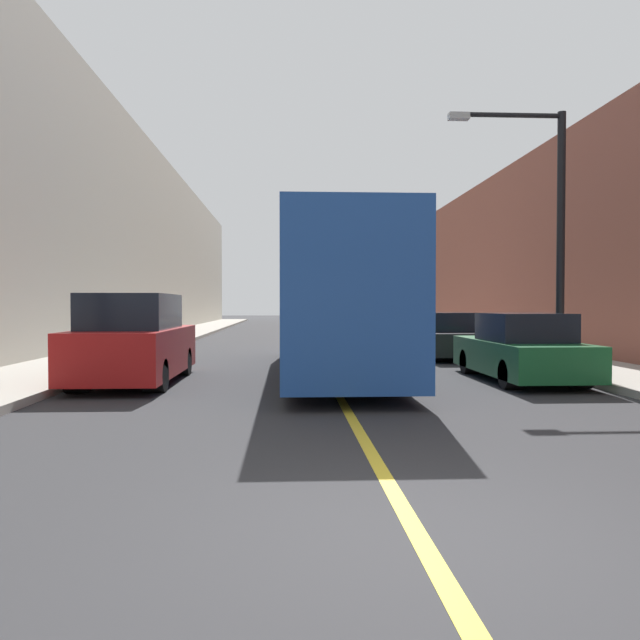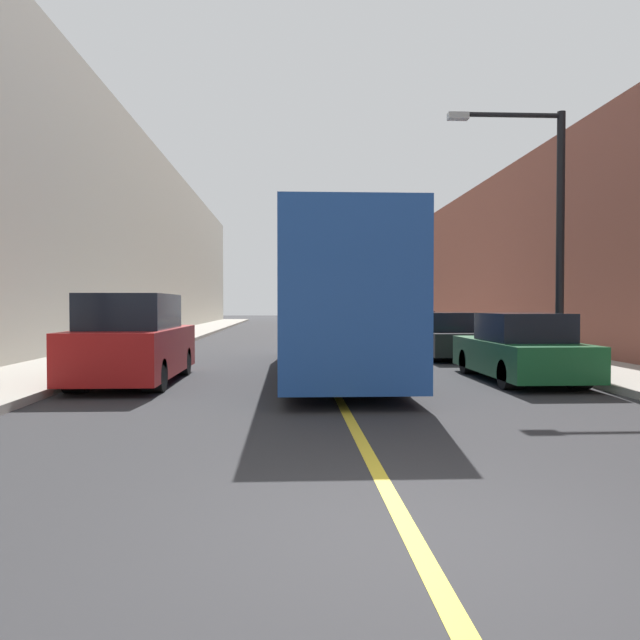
% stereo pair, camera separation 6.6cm
% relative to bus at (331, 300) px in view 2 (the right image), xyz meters
% --- Properties ---
extents(ground_plane, '(200.00, 200.00, 0.00)m').
position_rel_bus_xyz_m(ground_plane, '(-0.15, -11.54, -1.88)').
color(ground_plane, '#2D2D30').
extents(sidewalk_left, '(2.85, 72.00, 0.16)m').
position_rel_bus_xyz_m(sidewalk_left, '(-7.03, 18.46, -1.80)').
color(sidewalk_left, '#9E998E').
rests_on(sidewalk_left, ground).
extents(sidewalk_right, '(2.85, 72.00, 0.16)m').
position_rel_bus_xyz_m(sidewalk_right, '(6.74, 18.46, -1.80)').
color(sidewalk_right, '#9E998E').
rests_on(sidewalk_right, ground).
extents(building_row_left, '(4.00, 72.00, 10.61)m').
position_rel_bus_xyz_m(building_row_left, '(-10.46, 18.46, 3.42)').
color(building_row_left, '#B7B2A3').
rests_on(building_row_left, ground).
extents(building_row_right, '(4.00, 72.00, 7.61)m').
position_rel_bus_xyz_m(building_row_right, '(10.16, 18.46, 1.93)').
color(building_row_right, brown).
rests_on(building_row_right, ground).
extents(road_center_line, '(0.16, 72.00, 0.01)m').
position_rel_bus_xyz_m(road_center_line, '(-0.15, 18.46, -1.87)').
color(road_center_line, gold).
rests_on(road_center_line, ground).
extents(bus, '(2.50, 12.06, 3.54)m').
position_rel_bus_xyz_m(bus, '(0.00, 0.00, 0.00)').
color(bus, '#1E4793').
rests_on(bus, ground).
extents(parked_suv_left, '(1.94, 4.94, 1.98)m').
position_rel_bus_xyz_m(parked_suv_left, '(-4.52, -1.93, -0.96)').
color(parked_suv_left, maroon).
rests_on(parked_suv_left, ground).
extents(car_right_near, '(1.84, 4.70, 1.56)m').
position_rel_bus_xyz_m(car_right_near, '(4.23, -1.91, -1.18)').
color(car_right_near, '#145128').
rests_on(car_right_near, ground).
extents(car_right_mid, '(1.77, 4.60, 1.50)m').
position_rel_bus_xyz_m(car_right_mid, '(4.08, 4.31, -1.20)').
color(car_right_mid, black).
rests_on(car_right_mid, ground).
extents(car_right_far, '(1.76, 4.36, 1.48)m').
position_rel_bus_xyz_m(car_right_far, '(4.16, 10.60, -1.21)').
color(car_right_far, silver).
rests_on(car_right_far, ground).
extents(street_lamp_right, '(2.92, 0.24, 6.33)m').
position_rel_bus_xyz_m(street_lamp_right, '(5.30, -0.84, 2.00)').
color(street_lamp_right, black).
rests_on(street_lamp_right, sidewalk_right).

